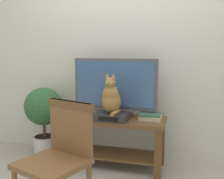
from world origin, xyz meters
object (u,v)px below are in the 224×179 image
tv_stand (113,133)px  cat (111,98)px  book_stack (150,117)px  potted_plant (44,113)px  media_box (111,116)px  tv (115,86)px  wooden_chair (60,152)px

tv_stand → cat: size_ratio=2.63×
book_stack → potted_plant: 1.30m
media_box → cat: cat is taller
tv → potted_plant: bearing=-178.6°
media_box → cat: size_ratio=0.82×
tv_stand → media_box: bearing=-87.6°
tv_stand → potted_plant: (-0.89, 0.06, 0.16)m
media_box → wooden_chair: (-0.13, -0.96, -0.05)m
book_stack → media_box: bearing=-163.6°
tv → media_box: 0.35m
tv → book_stack: bearing=-7.1°
tv → potted_plant: size_ratio=1.11×
media_box → book_stack: media_box is taller
tv_stand → media_box: media_box is taller
media_box → wooden_chair: size_ratio=0.39×
cat → tv_stand: bearing=92.7°
media_box → cat: (0.00, -0.01, 0.20)m
tv_stand → tv: size_ratio=1.20×
potted_plant → cat: bearing=-10.0°
tv_stand → media_box: 0.23m
tv_stand → potted_plant: size_ratio=1.34×
cat → media_box: bearing=95.1°
wooden_chair → cat: bearing=81.9°
media_box → wooden_chair: 0.97m
media_box → cat: bearing=-84.9°
tv_stand → book_stack: bearing=4.7°
wooden_chair → potted_plant: (-0.76, 1.10, -0.00)m
cat → wooden_chair: (-0.14, -0.94, -0.25)m
wooden_chair → tv_stand: bearing=82.9°
book_stack → potted_plant: size_ratio=0.28×
tv_stand → wooden_chair: size_ratio=1.24×
media_box → potted_plant: 0.91m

